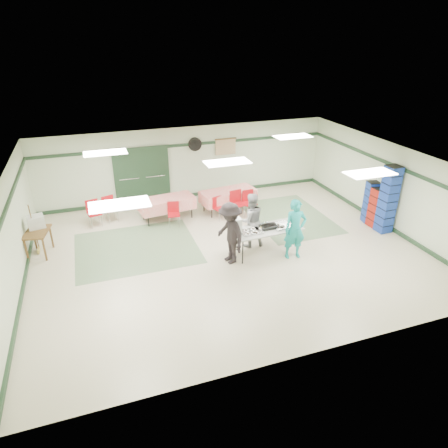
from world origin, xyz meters
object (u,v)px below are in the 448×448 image
object	(u,v)px
serving_table	(266,230)
dining_table_a	(228,195)
crate_stack_blue_a	(388,200)
broom	(34,228)
volunteer_teal	(295,229)
dining_table_b	(167,203)
crate_stack_blue_b	(370,202)
chair_d	(174,211)
volunteer_dark	(230,233)
chair_loose_a	(109,206)
printer_table	(37,234)
chair_a	(237,201)
office_printer	(36,222)
volunteer_grey	(251,220)
chair_c	(249,200)
crate_stack_red	(377,207)
chair_b	(218,206)
chair_loose_b	(93,210)

from	to	relation	value
serving_table	dining_table_a	bearing A→B (deg)	87.15
crate_stack_blue_a	broom	world-z (taller)	crate_stack_blue_a
volunteer_teal	dining_table_b	world-z (taller)	volunteer_teal
serving_table	crate_stack_blue_b	world-z (taller)	crate_stack_blue_b
chair_d	volunteer_dark	bearing A→B (deg)	-60.88
chair_loose_a	printer_table	world-z (taller)	chair_loose_a
chair_a	office_printer	bearing A→B (deg)	175.23
office_printer	broom	distance (m)	0.18
chair_a	crate_stack_blue_a	distance (m)	4.85
crate_stack_blue_b	broom	bearing A→B (deg)	172.20
volunteer_grey	crate_stack_blue_a	size ratio (longest dim) A/B	0.76
serving_table	chair_c	xyz separation A→B (m)	(0.54, 2.64, -0.18)
volunteer_teal	crate_stack_blue_b	distance (m)	3.72
serving_table	chair_c	size ratio (longest dim) A/B	2.37
dining_table_a	crate_stack_blue_a	distance (m)	5.26
crate_stack_blue_a	crate_stack_blue_b	distance (m)	0.85
chair_c	office_printer	world-z (taller)	office_printer
crate_stack_red	crate_stack_blue_a	bearing A→B (deg)	-90.00
chair_b	chair_loose_a	size ratio (longest dim) A/B	0.91
crate_stack_blue_b	chair_d	bearing A→B (deg)	163.38
chair_loose_a	crate_stack_blue_b	bearing A→B (deg)	-38.00
crate_stack_blue_a	printer_table	size ratio (longest dim) A/B	2.14
volunteer_teal	chair_a	bearing A→B (deg)	106.42
chair_d	printer_table	world-z (taller)	chair_d
chair_d	crate_stack_blue_a	world-z (taller)	crate_stack_blue_a
serving_table	crate_stack_red	xyz separation A→B (m)	(4.13, 0.43, -0.06)
volunteer_dark	crate_stack_blue_a	xyz separation A→B (m)	(5.28, 0.16, 0.21)
dining_table_a	chair_b	distance (m)	0.80
chair_c	printer_table	xyz separation A→B (m)	(-6.72, -0.65, 0.11)
volunteer_teal	chair_c	xyz separation A→B (m)	(-0.09, 3.13, -0.33)
volunteer_grey	chair_b	xyz separation A→B (m)	(-0.30, 2.10, -0.34)
volunteer_dark	chair_a	bearing A→B (deg)	145.45
volunteer_dark	office_printer	bearing A→B (deg)	-126.11
crate_stack_blue_b	broom	world-z (taller)	broom
crate_stack_red	office_printer	distance (m)	10.46
serving_table	crate_stack_blue_a	bearing A→B (deg)	-3.03
chair_d	broom	world-z (taller)	broom
chair_loose_b	broom	distance (m)	2.11
volunteer_dark	chair_loose_a	size ratio (longest dim) A/B	2.02
volunteer_dark	broom	xyz separation A→B (m)	(-5.10, 2.35, -0.10)
volunteer_teal	office_printer	distance (m)	7.34
crate_stack_blue_b	chair_loose_b	bearing A→B (deg)	162.70
serving_table	chair_loose_a	size ratio (longest dim) A/B	2.41
serving_table	chair_a	size ratio (longest dim) A/B	2.26
dining_table_b	crate_stack_blue_b	world-z (taller)	crate_stack_blue_b
chair_loose_a	printer_table	distance (m)	2.70
chair_loose_a	office_printer	size ratio (longest dim) A/B	1.95
dining_table_a	crate_stack_blue_a	size ratio (longest dim) A/B	0.93
chair_a	crate_stack_blue_b	bearing A→B (deg)	-33.28
dining_table_b	chair_d	size ratio (longest dim) A/B	2.38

